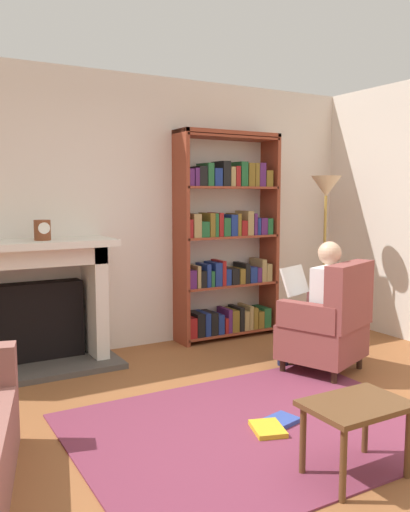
# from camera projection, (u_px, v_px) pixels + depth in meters

# --- Properties ---
(ground) EXTENTS (14.00, 14.00, 0.00)m
(ground) POSITION_uv_depth(u_px,v_px,m) (288.00, 446.00, 3.28)
(ground) COLOR brown
(back_wall) EXTENTS (5.60, 0.10, 2.70)m
(back_wall) POSITION_uv_depth(u_px,v_px,m) (129.00, 213.00, 5.32)
(back_wall) COLOR silver
(back_wall) RESTS_ON ground
(area_rug) EXTENTS (2.40, 1.80, 0.01)m
(area_rug) POSITION_uv_depth(u_px,v_px,m) (259.00, 427.00, 3.54)
(area_rug) COLOR brown
(area_rug) RESTS_ON ground
(fireplace) EXTENTS (1.47, 0.64, 1.14)m
(fireplace) POSITION_uv_depth(u_px,v_px,m) (30.00, 302.00, 4.68)
(fireplace) COLOR #4C4742
(fireplace) RESTS_ON ground
(mantel_clock) EXTENTS (0.14, 0.14, 0.17)m
(mantel_clock) POSITION_uv_depth(u_px,v_px,m) (42.00, 230.00, 4.57)
(mantel_clock) COLOR brown
(mantel_clock) RESTS_ON fireplace
(bookshelf) EXTENTS (1.15, 0.32, 2.18)m
(bookshelf) POSITION_uv_depth(u_px,v_px,m) (227.00, 241.00, 5.67)
(bookshelf) COLOR brown
(bookshelf) RESTS_ON ground
(armchair_reading) EXTENTS (0.82, 0.81, 0.97)m
(armchair_reading) POSITION_uv_depth(u_px,v_px,m) (330.00, 324.00, 4.60)
(armchair_reading) COLOR #331E14
(armchair_reading) RESTS_ON ground
(seated_reader) EXTENTS (0.49, 0.59, 1.14)m
(seated_reader) POSITION_uv_depth(u_px,v_px,m) (318.00, 300.00, 4.65)
(seated_reader) COLOR white
(seated_reader) RESTS_ON ground
(side_table) EXTENTS (0.56, 0.39, 0.42)m
(side_table) POSITION_uv_depth(u_px,v_px,m) (356.00, 414.00, 2.89)
(side_table) COLOR brown
(side_table) RESTS_ON ground
(scattered_books) EXTENTS (0.41, 0.32, 0.03)m
(scattered_books) POSITION_uv_depth(u_px,v_px,m) (273.00, 425.00, 3.51)
(scattered_books) COLOR gold
(scattered_books) RESTS_ON area_rug
(floor_lamp) EXTENTS (0.32, 0.32, 1.73)m
(floor_lamp) POSITION_uv_depth(u_px,v_px,m) (326.00, 201.00, 5.68)
(floor_lamp) COLOR #B7933F
(floor_lamp) RESTS_ON ground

